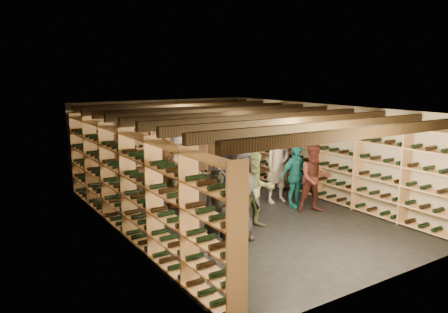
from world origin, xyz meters
TOP-DOWN VIEW (x-y plane):
  - ground at (0.00, 0.00)m, footprint 8.00×8.00m
  - walls at (0.00, 0.00)m, footprint 5.52×8.02m
  - ceiling at (0.00, 0.00)m, footprint 5.50×8.00m
  - ceiling_joists at (0.00, 0.00)m, footprint 5.40×7.12m
  - wine_rack_left at (-2.57, 0.00)m, footprint 0.32×7.50m
  - wine_rack_right at (2.57, 0.00)m, footprint 0.32×7.50m
  - wine_rack_back at (0.00, 3.83)m, footprint 4.70×0.30m
  - crate_stack_left at (-0.87, 2.66)m, footprint 0.57×0.45m
  - crate_stack_right at (-0.62, 1.30)m, footprint 0.59×0.51m
  - crate_loose at (1.61, 1.70)m, footprint 0.59×0.50m
  - person_0 at (-0.91, -1.38)m, footprint 0.96×0.69m
  - person_1 at (-1.56, -1.72)m, footprint 0.65×0.53m
  - person_2 at (-0.22, -1.01)m, footprint 0.90×0.78m
  - person_3 at (-0.11, -0.07)m, footprint 1.36×1.05m
  - person_4 at (1.45, -0.34)m, footprint 0.89×0.39m
  - person_5 at (-1.29, 1.00)m, footprint 1.66×1.12m
  - person_6 at (0.10, 0.68)m, footprint 0.93×0.78m
  - person_7 at (1.36, 0.20)m, footprint 0.71×0.48m
  - person_8 at (1.56, -0.88)m, footprint 0.95×0.86m
  - person_9 at (-0.76, 1.30)m, footprint 1.19×0.71m
  - person_10 at (-1.06, 0.49)m, footprint 1.00×0.70m
  - person_11 at (0.89, 1.14)m, footprint 1.41×0.57m
  - person_12 at (2.18, 1.10)m, footprint 1.07×0.88m

SIDE VIEW (x-z plane):
  - ground at x=0.00m, z-range 0.00..0.00m
  - crate_loose at x=1.61m, z-range 0.00..0.17m
  - crate_stack_left at x=-0.87m, z-range 0.00..0.51m
  - crate_stack_right at x=-0.62m, z-range 0.00..0.51m
  - person_11 at x=0.89m, z-range 0.00..1.49m
  - person_4 at x=1.45m, z-range 0.00..1.50m
  - person_1 at x=-1.56m, z-range 0.00..1.53m
  - person_10 at x=-1.06m, z-range 0.00..1.58m
  - person_8 at x=1.56m, z-range 0.00..1.60m
  - person_2 at x=-0.22m, z-range 0.00..1.61m
  - person_6 at x=0.10m, z-range 0.00..1.63m
  - person_5 at x=-1.29m, z-range 0.00..1.72m
  - person_9 at x=-0.76m, z-range 0.00..1.80m
  - person_0 at x=-0.91m, z-range 0.00..1.82m
  - person_3 at x=-0.11m, z-range 0.00..1.85m
  - person_12 at x=2.18m, z-range 0.00..1.87m
  - person_7 at x=1.36m, z-range 0.00..1.91m
  - wine_rack_back at x=0.00m, z-range 0.00..2.15m
  - wine_rack_left at x=-2.57m, z-range 0.00..2.15m
  - wine_rack_right at x=2.57m, z-range 0.00..2.15m
  - walls at x=0.00m, z-range 0.00..2.40m
  - ceiling_joists at x=0.00m, z-range 2.17..2.35m
  - ceiling at x=0.00m, z-range 2.40..2.40m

